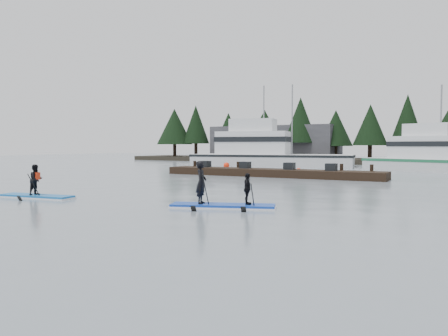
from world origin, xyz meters
The scene contains 11 objects.
ground centered at (0.00, 0.00, 0.00)m, with size 160.00×160.00×0.00m, color gray.
far_shore centered at (0.00, 42.00, 0.30)m, with size 70.00×8.00×0.60m, color #2D281E.
treeline centered at (0.00, 42.00, 0.00)m, with size 60.00×4.00×8.00m, color black, non-canonical shape.
waterfront_building centered at (-14.00, 44.00, 2.50)m, with size 18.00×6.00×5.00m, color #4C4C51.
fishing_boat_large centered at (-8.93, 30.45, 0.75)m, with size 18.04×8.21×9.86m.
fishing_boat_medium centered at (8.71, 28.48, 0.59)m, with size 14.49×8.10×8.37m.
floating_dock centered at (-1.77, 15.62, 0.27)m, with size 16.40×2.19×0.55m, color black.
buoy_b centered at (-1.46, 20.62, 0.00)m, with size 0.51×0.51×0.51m, color #FF2C0C.
buoy_a centered at (-11.53, 26.12, 0.00)m, with size 0.61×0.61×0.61m, color #FF2C0C.
paddleboard_solo centered at (-5.14, -1.33, 0.46)m, with size 3.56×1.41×1.88m.
paddleboard_duo centered at (3.30, 0.15, 0.49)m, with size 3.85×2.21×2.19m.
Camera 1 is at (11.42, -13.44, 2.28)m, focal length 35.00 mm.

